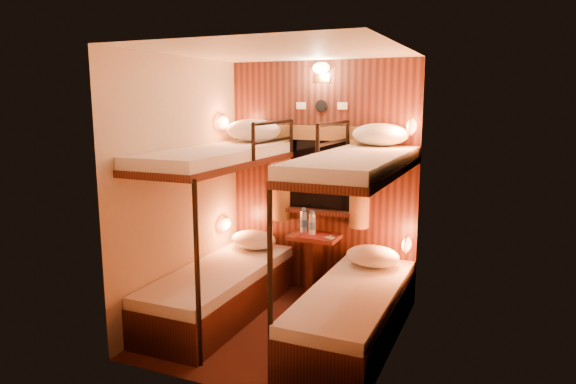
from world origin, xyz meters
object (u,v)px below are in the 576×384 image
at_px(bunk_left, 220,257).
at_px(bottle_left, 304,222).
at_px(bottle_right, 312,224).
at_px(bunk_right, 354,276).
at_px(table, 314,257).

distance_m(bunk_left, bottle_left, 1.00).
bearing_deg(bottle_right, bunk_right, -49.37).
bearing_deg(bottle_left, bunk_right, -46.85).
relative_size(table, bottle_left, 2.52).
height_order(bunk_left, table, bunk_left).
distance_m(bottle_left, bottle_right, 0.13).
bearing_deg(table, bunk_left, -129.67).
xyz_separation_m(table, bottle_left, (-0.14, 0.06, 0.35)).
bearing_deg(bunk_right, bunk_left, 180.00).
relative_size(bunk_left, bottle_right, 7.49).
height_order(bunk_left, bunk_right, same).
bearing_deg(bottle_left, table, -23.74).
relative_size(bunk_left, table, 2.90).
distance_m(table, bottle_left, 0.38).
distance_m(bunk_right, bottle_right, 1.06).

